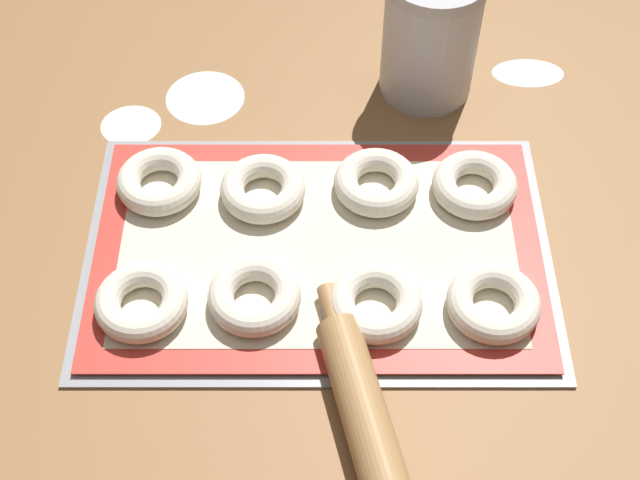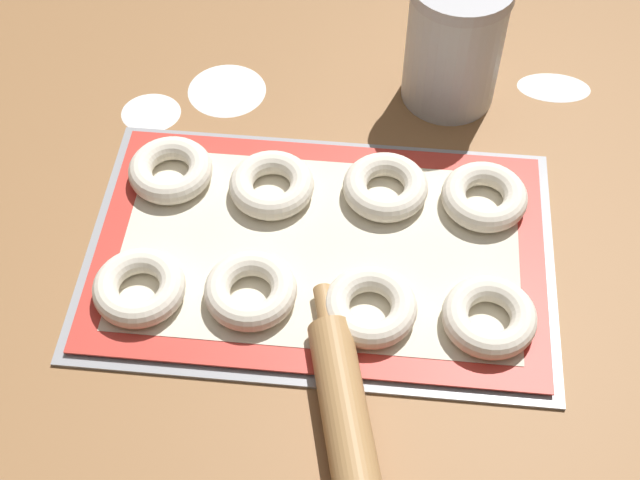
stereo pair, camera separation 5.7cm
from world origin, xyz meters
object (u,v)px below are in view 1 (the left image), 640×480
Objects in this scene: bagel_front_far_left at (143,301)px; bagel_back_far_right at (477,185)px; bagel_front_far_right at (496,304)px; rolling_pin at (380,462)px; baking_tray at (320,251)px; bagel_front_mid_left at (256,296)px; bagel_back_mid_left at (265,189)px; flour_canister at (434,34)px; bagel_back_mid_right at (379,183)px; bagel_back_far_left at (161,181)px; bagel_front_mid_right at (377,303)px.

bagel_front_far_left is 0.41m from bagel_back_far_right.
bagel_front_far_right is 0.25× the size of rolling_pin.
baking_tray is at bearing 155.75° from bagel_front_far_right.
bagel_front_mid_left is 0.26m from bagel_front_far_right.
flour_canister is at bearing 44.50° from bagel_back_mid_left.
bagel_front_far_right reaches higher than baking_tray.
bagel_back_mid_left and bagel_back_mid_right have the same top height.
rolling_pin is (0.25, -0.35, -0.00)m from bagel_back_far_left.
baking_tray is 5.27× the size of bagel_back_mid_left.
bagel_back_mid_right is 1.00× the size of bagel_back_far_right.
baking_tray is 0.11m from bagel_back_mid_right.
bagel_front_far_left is 1.00× the size of bagel_back_far_right.
rolling_pin reaches higher than bagel_back_mid_right.
bagel_back_mid_left is (-0.13, 0.16, 0.00)m from bagel_front_mid_right.
bagel_front_far_right is 1.00× the size of bagel_back_mid_left.
bagel_front_mid_left is at bearing -120.62° from flour_canister.
rolling_pin reaches higher than bagel_back_far_right.
bagel_front_mid_right is 0.38m from flour_canister.
rolling_pin is at bearing -98.80° from flour_canister.
flour_canister is at bearing 63.06° from baking_tray.
bagel_back_far_right is at bearing 23.89° from baking_tray.
bagel_front_mid_right is (0.06, -0.09, 0.02)m from baking_tray.
bagel_back_mid_right is (0.14, 0.01, 0.00)m from bagel_back_mid_left.
bagel_back_mid_left is at bearing 130.47° from baking_tray.
bagel_front_mid_right and bagel_front_far_right have the same top height.
bagel_back_far_right is 0.37m from rolling_pin.
flour_canister is (0.33, 0.37, 0.06)m from bagel_front_far_left.
bagel_front_mid_left and bagel_back_far_right have the same top height.
bagel_front_mid_left reaches higher than baking_tray.
bagel_front_mid_left is at bearing 177.96° from bagel_front_far_right.
bagel_back_mid_right is at bearing 49.64° from bagel_front_mid_left.
bagel_front_mid_left and bagel_back_far_left have the same top height.
bagel_front_mid_right and bagel_back_far_right have the same top height.
bagel_front_far_right is (0.38, -0.00, 0.00)m from bagel_front_far_left.
bagel_front_far_left is at bearing 179.81° from bagel_front_far_right.
bagel_back_mid_left is (0.00, 0.15, 0.00)m from bagel_front_mid_left.
bagel_front_mid_left is 0.23m from rolling_pin.
bagel_front_far_right is 1.00× the size of bagel_back_far_right.
bagel_back_mid_left is at bearing -178.62° from bagel_back_far_right.
bagel_front_far_left is 0.50m from flour_canister.
baking_tray is at bearing -24.92° from bagel_back_far_left.
rolling_pin is at bearing -110.24° from bagel_back_far_right.
bagel_front_mid_left is 0.21m from bagel_back_far_left.
bagel_front_mid_right is 0.57× the size of flour_canister.
bagel_front_far_right is at bearing 53.97° from rolling_pin.
bagel_front_far_right is at bearing -0.19° from bagel_front_far_left.
bagel_front_far_right is 0.21m from bagel_back_mid_right.
flour_canister is at bearing 69.36° from bagel_back_mid_right.
bagel_back_mid_right is at bearing 88.17° from rolling_pin.
bagel_back_far_right is (0.25, 0.01, 0.00)m from bagel_back_mid_left.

